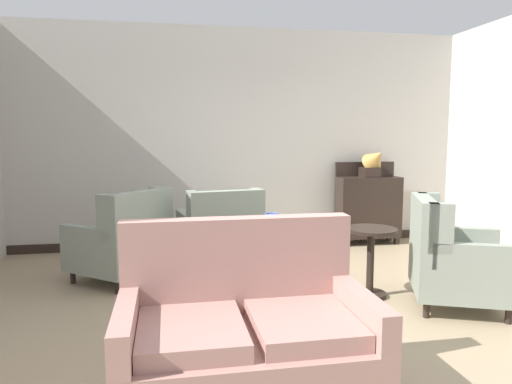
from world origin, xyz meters
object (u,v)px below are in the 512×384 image
at_px(armchair_foreground_right, 452,260).
at_px(sideboard, 368,206).
at_px(porcelain_vase, 272,236).
at_px(settee, 246,333).
at_px(armchair_near_window, 125,242).
at_px(side_table, 370,256).
at_px(armchair_far_left, 220,234).
at_px(gramophone, 375,161).
at_px(coffee_table, 265,263).

relative_size(armchair_foreground_right, sideboard, 0.91).
distance_m(porcelain_vase, settee, 1.61).
height_order(armchair_near_window, sideboard, sideboard).
bearing_deg(side_table, armchair_foreground_right, -32.11).
bearing_deg(armchair_near_window, settee, 59.58).
height_order(armchair_far_left, gramophone, gramophone).
bearing_deg(armchair_foreground_right, gramophone, 14.45).
distance_m(porcelain_vase, armchair_foreground_right, 1.65).
relative_size(porcelain_vase, settee, 0.26).
relative_size(armchair_foreground_right, armchair_near_window, 0.91).
bearing_deg(porcelain_vase, side_table, 4.63).
bearing_deg(porcelain_vase, armchair_near_window, 143.00).
height_order(porcelain_vase, armchair_near_window, armchair_near_window).
relative_size(side_table, gramophone, 1.40).
bearing_deg(coffee_table, armchair_near_window, 142.38).
bearing_deg(sideboard, gramophone, -61.77).
xyz_separation_m(settee, side_table, (1.48, 1.60, -0.02)).
distance_m(armchair_far_left, sideboard, 2.41).
bearing_deg(settee, porcelain_vase, 72.07).
bearing_deg(side_table, armchair_far_left, 136.61).
distance_m(sideboard, gramophone, 0.66).
bearing_deg(armchair_far_left, sideboard, -167.25).
bearing_deg(settee, sideboard, 57.30).
bearing_deg(armchair_far_left, gramophone, -169.52).
bearing_deg(armchair_far_left, settee, 77.17).
relative_size(side_table, sideboard, 0.57).
height_order(coffee_table, settee, settee).
height_order(porcelain_vase, armchair_far_left, armchair_far_left).
relative_size(coffee_table, porcelain_vase, 2.33).
bearing_deg(armchair_near_window, side_table, 108.37).
height_order(sideboard, gramophone, gramophone).
height_order(coffee_table, armchair_near_window, armchair_near_window).
bearing_deg(side_table, porcelain_vase, -175.37).
bearing_deg(gramophone, armchair_far_left, -160.10).
bearing_deg(side_table, armchair_near_window, 158.02).
relative_size(coffee_table, armchair_foreground_right, 0.80).
relative_size(sideboard, gramophone, 2.44).
height_order(porcelain_vase, gramophone, gramophone).
relative_size(armchair_far_left, gramophone, 2.14).
xyz_separation_m(armchair_far_left, armchair_near_window, (-1.06, -0.28, 0.01)).
bearing_deg(coffee_table, porcelain_vase, -18.54).
xyz_separation_m(settee, armchair_near_window, (-0.89, 2.55, 0.00)).
bearing_deg(sideboard, armchair_near_window, -160.07).
bearing_deg(gramophone, sideboard, 118.23).
distance_m(porcelain_vase, armchair_near_window, 1.74).
distance_m(settee, armchair_foreground_right, 2.42).
distance_m(coffee_table, porcelain_vase, 0.26).
bearing_deg(coffee_table, armchair_far_left, 101.48).
bearing_deg(porcelain_vase, settee, -107.86).
bearing_deg(coffee_table, gramophone, 46.64).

